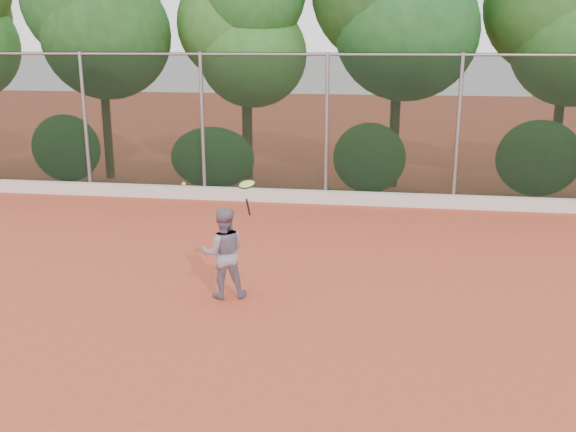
# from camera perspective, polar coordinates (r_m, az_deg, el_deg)

# --- Properties ---
(ground) EXTENTS (80.00, 80.00, 0.00)m
(ground) POSITION_cam_1_polar(r_m,az_deg,el_deg) (8.93, -0.98, -9.45)
(ground) COLOR #BF472D
(ground) RESTS_ON ground
(concrete_curb) EXTENTS (24.00, 0.20, 0.30)m
(concrete_curb) POSITION_cam_1_polar(r_m,az_deg,el_deg) (15.30, 3.28, 1.68)
(concrete_curb) COLOR silver
(concrete_curb) RESTS_ON ground
(tennis_player) EXTENTS (0.80, 0.70, 1.38)m
(tennis_player) POSITION_cam_1_polar(r_m,az_deg,el_deg) (9.60, -5.75, -3.29)
(tennis_player) COLOR gray
(tennis_player) RESTS_ON ground
(chainlink_fence) EXTENTS (24.09, 0.09, 3.50)m
(chainlink_fence) POSITION_cam_1_polar(r_m,az_deg,el_deg) (15.17, 3.45, 8.12)
(chainlink_fence) COLOR black
(chainlink_fence) RESTS_ON ground
(foliage_backdrop) EXTENTS (23.70, 3.63, 7.55)m
(foliage_backdrop) POSITION_cam_1_polar(r_m,az_deg,el_deg) (17.10, 2.32, 17.47)
(foliage_backdrop) COLOR #472D1B
(foliage_backdrop) RESTS_ON ground
(tennis_racket) EXTENTS (0.34, 0.34, 0.53)m
(tennis_racket) POSITION_cam_1_polar(r_m,az_deg,el_deg) (9.07, -3.66, 2.60)
(tennis_racket) COLOR black
(tennis_racket) RESTS_ON ground
(tennis_ball_in_flight) EXTENTS (0.07, 0.07, 0.07)m
(tennis_ball_in_flight) POSITION_cam_1_polar(r_m,az_deg,el_deg) (9.94, -9.26, 2.82)
(tennis_ball_in_flight) COLOR gold
(tennis_ball_in_flight) RESTS_ON ground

